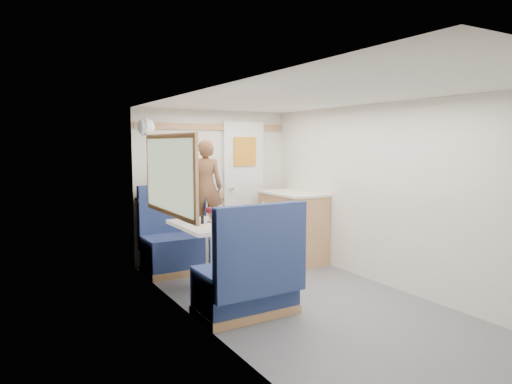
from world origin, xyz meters
TOP-DOWN VIEW (x-y plane):
  - floor at (0.00, 0.00)m, footprint 4.50×4.50m
  - ceiling at (0.00, 0.00)m, footprint 4.50×4.50m
  - wall_back at (0.00, 2.25)m, footprint 2.20×0.02m
  - wall_left at (-1.10, 0.00)m, footprint 0.02×4.50m
  - wall_right at (1.10, 0.00)m, footprint 0.02×4.50m
  - oak_trim_low at (0.00, 2.23)m, footprint 2.15×0.02m
  - oak_trim_high at (0.00, 2.23)m, footprint 2.15×0.02m
  - side_window at (-1.08, 1.00)m, footprint 0.04×1.30m
  - rear_door at (0.45, 2.22)m, footprint 0.62×0.12m
  - dinette_table at (-0.65, 1.00)m, footprint 0.62×0.92m
  - bench_far at (-0.65, 1.86)m, footprint 0.90×0.59m
  - bench_near at (-0.65, 0.14)m, footprint 0.90×0.59m
  - ledge at (-0.65, 2.12)m, footprint 0.90×0.14m
  - dome_light at (-1.04, 1.85)m, footprint 0.20×0.20m
  - galley_counter at (0.82, 1.55)m, footprint 0.57×0.92m
  - person at (-0.34, 1.76)m, footprint 0.50×0.43m
  - duffel_bag at (-0.55, 2.12)m, footprint 0.57×0.40m
  - tray at (-0.52, 0.75)m, footprint 0.28×0.35m
  - orange_fruit at (-0.43, 0.84)m, footprint 0.07×0.07m
  - cheese_block at (-0.59, 0.71)m, footprint 0.12×0.10m
  - wine_glass at (-0.61, 1.07)m, footprint 0.08×0.08m
  - tumbler_left at (-0.75, 0.62)m, footprint 0.07×0.07m
  - tumbler_mid at (-0.79, 1.20)m, footprint 0.07×0.07m
  - beer_glass at (-0.51, 1.11)m, footprint 0.07×0.07m
  - pepper_grinder at (-0.72, 1.00)m, footprint 0.03×0.03m
  - bread_loaf at (-0.43, 1.22)m, footprint 0.19×0.29m

SIDE VIEW (x-z plane):
  - floor at x=0.00m, z-range 0.00..0.00m
  - bench_far at x=-0.65m, z-range -0.22..0.83m
  - bench_near at x=-0.65m, z-range -0.22..0.83m
  - galley_counter at x=0.82m, z-range 0.01..0.93m
  - dinette_table at x=-0.65m, z-range 0.21..0.93m
  - tray at x=-0.52m, z-range 0.72..0.74m
  - cheese_block at x=-0.59m, z-range 0.74..0.78m
  - pepper_grinder at x=-0.72m, z-range 0.72..0.81m
  - orange_fruit at x=-0.43m, z-range 0.74..0.81m
  - tumbler_mid at x=-0.79m, z-range 0.72..0.83m
  - beer_glass at x=-0.51m, z-range 0.72..0.83m
  - bread_loaf at x=-0.43m, z-range 0.72..0.83m
  - tumbler_left at x=-0.75m, z-range 0.72..0.84m
  - wine_glass at x=-0.61m, z-range 0.76..0.93m
  - oak_trim_low at x=0.00m, z-range 0.81..0.89m
  - ledge at x=-0.65m, z-range 0.86..0.90m
  - rear_door at x=0.45m, z-range 0.04..1.90m
  - wall_back at x=0.00m, z-range 0.00..2.00m
  - wall_left at x=-1.10m, z-range 0.00..2.00m
  - wall_right at x=1.10m, z-range 0.00..2.00m
  - duffel_bag at x=-0.55m, z-range 0.90..1.15m
  - person at x=-0.34m, z-range 0.45..1.61m
  - side_window at x=-1.08m, z-range 0.89..1.61m
  - dome_light at x=-1.04m, z-range 1.65..1.85m
  - oak_trim_high at x=0.00m, z-range 1.74..1.82m
  - ceiling at x=0.00m, z-range 2.00..2.00m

